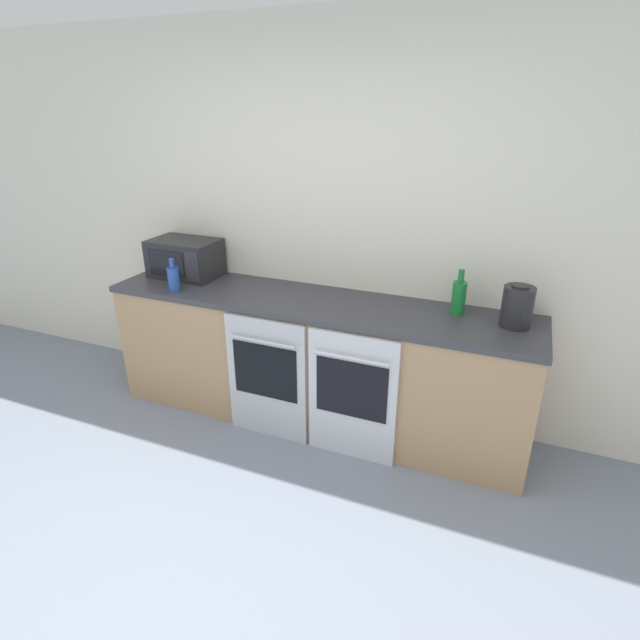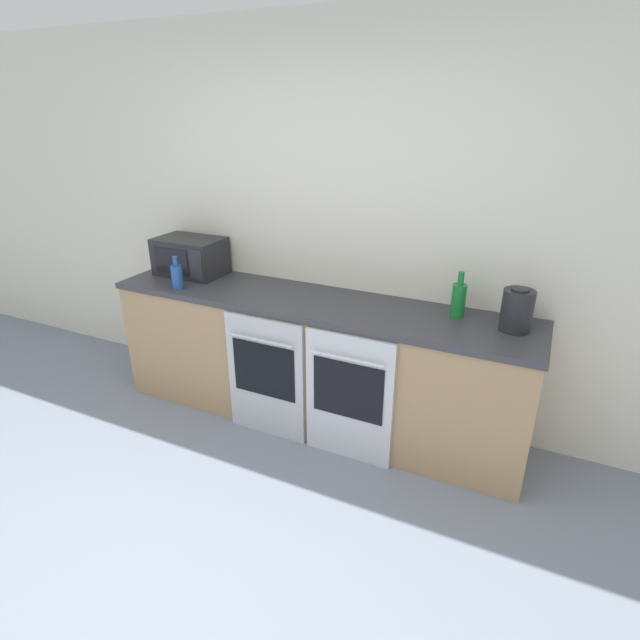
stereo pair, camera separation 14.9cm
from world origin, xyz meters
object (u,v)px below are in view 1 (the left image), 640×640
at_px(oven_left, 267,379).
at_px(kettle, 517,307).
at_px(microwave, 185,258).
at_px(bottle_green, 459,297).
at_px(bottle_clear, 508,303).
at_px(bottle_blue, 174,278).
at_px(oven_right, 352,397).

height_order(oven_left, kettle, kettle).
bearing_deg(microwave, bottle_green, 0.41).
height_order(bottle_clear, kettle, kettle).
bearing_deg(bottle_blue, oven_left, -8.29).
relative_size(microwave, kettle, 1.98).
height_order(oven_right, microwave, microwave).
bearing_deg(kettle, oven_right, -156.49).
distance_m(bottle_green, kettle, 0.34).
distance_m(oven_right, kettle, 1.09).
distance_m(oven_right, microwave, 1.62).
bearing_deg(bottle_clear, kettle, -68.70).
xyz_separation_m(bottle_blue, bottle_green, (1.84, 0.32, 0.02)).
xyz_separation_m(oven_right, bottle_green, (0.51, 0.43, 0.58)).
height_order(oven_right, kettle, kettle).
height_order(microwave, bottle_green, bottle_green).
height_order(bottle_green, kettle, bottle_green).
relative_size(oven_left, bottle_clear, 4.01).
xyz_separation_m(microwave, bottle_clear, (2.24, 0.09, -0.05)).
relative_size(bottle_blue, bottle_clear, 1.08).
height_order(oven_left, bottle_clear, bottle_clear).
height_order(oven_right, bottle_green, bottle_green).
relative_size(oven_left, oven_right, 1.00).
relative_size(oven_right, kettle, 3.42).
distance_m(oven_left, bottle_clear, 1.56).
height_order(bottle_green, bottle_clear, bottle_green).
bearing_deg(microwave, bottle_clear, 2.30).
distance_m(oven_left, bottle_green, 1.31).
height_order(oven_left, bottle_blue, bottle_blue).
bearing_deg(bottle_blue, bottle_clear, 10.56).
height_order(oven_left, bottle_green, bottle_green).
xyz_separation_m(bottle_blue, kettle, (2.17, 0.26, 0.03)).
xyz_separation_m(oven_left, bottle_blue, (-0.74, 0.11, 0.55)).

